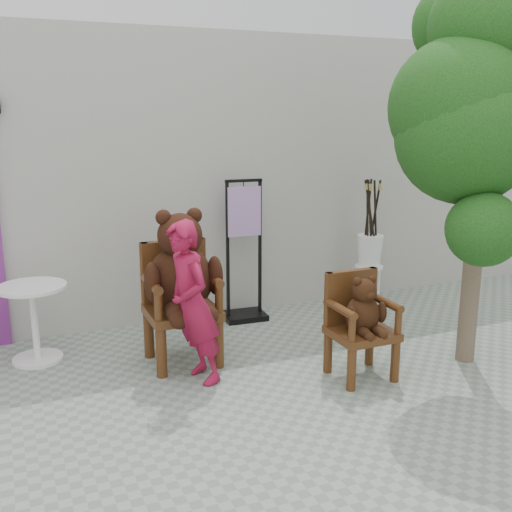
# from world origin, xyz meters

# --- Properties ---
(ground_plane) EXTENTS (60.00, 60.00, 0.00)m
(ground_plane) POSITION_xyz_m (0.00, 0.00, 0.00)
(ground_plane) COLOR gray
(ground_plane) RESTS_ON ground
(back_wall) EXTENTS (9.00, 1.00, 3.00)m
(back_wall) POSITION_xyz_m (0.00, 3.10, 1.50)
(back_wall) COLOR #ACA9A1
(back_wall) RESTS_ON ground
(chair_big) EXTENTS (0.69, 0.73, 1.39)m
(chair_big) POSITION_xyz_m (-0.99, 1.49, 0.78)
(chair_big) COLOR #3E210D
(chair_big) RESTS_ON ground
(chair_small) EXTENTS (0.51, 0.48, 0.89)m
(chair_small) POSITION_xyz_m (0.31, 0.63, 0.53)
(chair_small) COLOR #3E210D
(chair_small) RESTS_ON ground
(person) EXTENTS (0.42, 0.55, 1.37)m
(person) POSITION_xyz_m (-1.02, 1.04, 0.68)
(person) COLOR maroon
(person) RESTS_ON ground
(cafe_table) EXTENTS (0.60, 0.60, 0.70)m
(cafe_table) POSITION_xyz_m (-2.20, 2.03, 0.44)
(cafe_table) COLOR white
(cafe_table) RESTS_ON ground
(display_stand) EXTENTS (0.47, 0.38, 1.51)m
(display_stand) POSITION_xyz_m (-0.05, 2.35, 0.58)
(display_stand) COLOR black
(display_stand) RESTS_ON ground
(stool_bucket) EXTENTS (0.32, 0.32, 1.45)m
(stool_bucket) POSITION_xyz_m (1.49, 2.29, 0.64)
(stool_bucket) COLOR white
(stool_bucket) RESTS_ON ground
(tree) EXTENTS (2.05, 1.89, 3.30)m
(tree) POSITION_xyz_m (1.32, 0.36, 2.32)
(tree) COLOR brown
(tree) RESTS_ON ground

